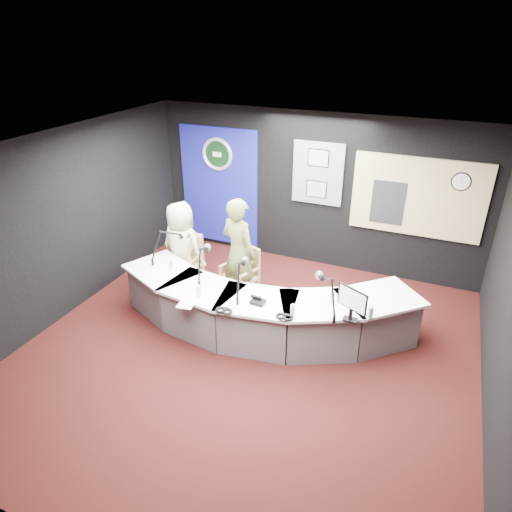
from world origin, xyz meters
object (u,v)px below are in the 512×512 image
at_px(person_woman, 239,253).
at_px(armchair_right, 239,274).
at_px(broadcast_desk, 259,309).
at_px(armchair_left, 184,268).
at_px(person_man, 182,249).

bearing_deg(person_woman, armchair_right, 19.72).
distance_m(broadcast_desk, armchair_left, 1.70).
bearing_deg(armchair_right, person_man, -154.23).
relative_size(broadcast_desk, person_woman, 2.51).
relative_size(broadcast_desk, person_man, 2.82).
height_order(broadcast_desk, armchair_left, armchair_left).
bearing_deg(person_woman, armchair_left, 22.21).
xyz_separation_m(broadcast_desk, person_woman, (-0.59, 0.61, 0.52)).
xyz_separation_m(armchair_right, person_woman, (0.00, 0.00, 0.38)).
distance_m(broadcast_desk, armchair_right, 0.86).
xyz_separation_m(armchair_left, person_woman, (1.01, 0.04, 0.46)).
height_order(armchair_left, person_man, person_man).
xyz_separation_m(armchair_left, person_man, (0.00, 0.00, 0.35)).
xyz_separation_m(armchair_left, armchair_right, (1.01, 0.04, 0.08)).
bearing_deg(person_man, person_woman, -171.46).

